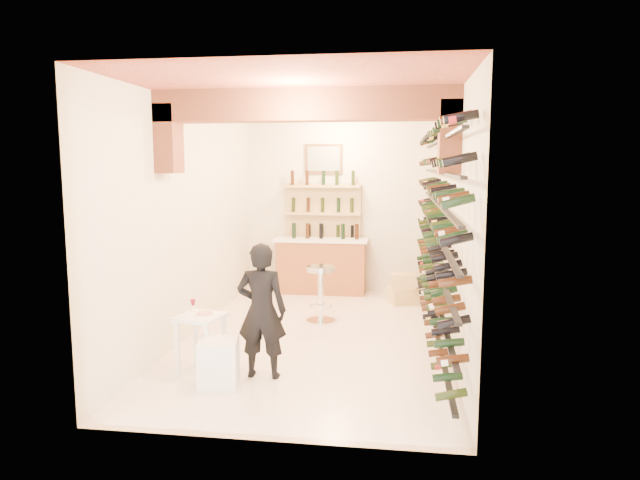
{
  "coord_description": "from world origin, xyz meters",
  "views": [
    {
      "loc": [
        1.08,
        -7.44,
        2.36
      ],
      "look_at": [
        0.0,
        0.3,
        1.3
      ],
      "focal_mm": 31.57,
      "sensor_mm": 36.0,
      "label": 1
    }
  ],
  "objects_px": {
    "back_counter": "(321,264)",
    "chrome_barstool": "(321,290)",
    "crate_lower": "(403,295)",
    "person": "(262,311)",
    "tasting_table": "(201,326)",
    "wine_rack": "(433,226)",
    "white_stool": "(219,363)"
  },
  "relations": [
    {
      "from": "wine_rack",
      "to": "person",
      "type": "relative_size",
      "value": 3.77
    },
    {
      "from": "wine_rack",
      "to": "chrome_barstool",
      "type": "relative_size",
      "value": 6.67
    },
    {
      "from": "back_counter",
      "to": "crate_lower",
      "type": "xyz_separation_m",
      "value": [
        1.49,
        -0.63,
        -0.4
      ]
    },
    {
      "from": "wine_rack",
      "to": "tasting_table",
      "type": "distance_m",
      "value": 3.21
    },
    {
      "from": "white_stool",
      "to": "person",
      "type": "xyz_separation_m",
      "value": [
        0.4,
        0.33,
        0.5
      ]
    },
    {
      "from": "white_stool",
      "to": "crate_lower",
      "type": "relative_size",
      "value": 1.11
    },
    {
      "from": "white_stool",
      "to": "chrome_barstool",
      "type": "height_order",
      "value": "chrome_barstool"
    },
    {
      "from": "tasting_table",
      "to": "crate_lower",
      "type": "height_order",
      "value": "tasting_table"
    },
    {
      "from": "person",
      "to": "chrome_barstool",
      "type": "xyz_separation_m",
      "value": [
        0.35,
        2.25,
        -0.26
      ]
    },
    {
      "from": "back_counter",
      "to": "chrome_barstool",
      "type": "relative_size",
      "value": 1.99
    },
    {
      "from": "wine_rack",
      "to": "crate_lower",
      "type": "xyz_separation_m",
      "value": [
        -0.34,
        2.02,
        -1.41
      ]
    },
    {
      "from": "tasting_table",
      "to": "person",
      "type": "height_order",
      "value": "person"
    },
    {
      "from": "back_counter",
      "to": "tasting_table",
      "type": "height_order",
      "value": "back_counter"
    },
    {
      "from": "tasting_table",
      "to": "person",
      "type": "xyz_separation_m",
      "value": [
        0.7,
        0.0,
        0.2
      ]
    },
    {
      "from": "wine_rack",
      "to": "crate_lower",
      "type": "distance_m",
      "value": 2.49
    },
    {
      "from": "tasting_table",
      "to": "chrome_barstool",
      "type": "height_order",
      "value": "chrome_barstool"
    },
    {
      "from": "person",
      "to": "back_counter",
      "type": "bearing_deg",
      "value": -92.04
    },
    {
      "from": "person",
      "to": "white_stool",
      "type": "bearing_deg",
      "value": 38.78
    },
    {
      "from": "wine_rack",
      "to": "tasting_table",
      "type": "bearing_deg",
      "value": -149.38
    },
    {
      "from": "tasting_table",
      "to": "person",
      "type": "bearing_deg",
      "value": 12.21
    },
    {
      "from": "chrome_barstool",
      "to": "crate_lower",
      "type": "xyz_separation_m",
      "value": [
        1.23,
        1.33,
        -0.36
      ]
    },
    {
      "from": "person",
      "to": "crate_lower",
      "type": "xyz_separation_m",
      "value": [
        1.58,
        3.57,
        -0.62
      ]
    },
    {
      "from": "wine_rack",
      "to": "person",
      "type": "height_order",
      "value": "wine_rack"
    },
    {
      "from": "back_counter",
      "to": "chrome_barstool",
      "type": "xyz_separation_m",
      "value": [
        0.26,
        -1.95,
        -0.04
      ]
    },
    {
      "from": "wine_rack",
      "to": "white_stool",
      "type": "relative_size",
      "value": 11.21
    },
    {
      "from": "crate_lower",
      "to": "back_counter",
      "type": "bearing_deg",
      "value": 157.11
    },
    {
      "from": "chrome_barstool",
      "to": "wine_rack",
      "type": "bearing_deg",
      "value": -23.78
    },
    {
      "from": "white_stool",
      "to": "chrome_barstool",
      "type": "distance_m",
      "value": 2.69
    },
    {
      "from": "tasting_table",
      "to": "white_stool",
      "type": "height_order",
      "value": "tasting_table"
    },
    {
      "from": "tasting_table",
      "to": "crate_lower",
      "type": "distance_m",
      "value": 4.26
    },
    {
      "from": "back_counter",
      "to": "chrome_barstool",
      "type": "bearing_deg",
      "value": -82.51
    },
    {
      "from": "white_stool",
      "to": "crate_lower",
      "type": "bearing_deg",
      "value": 63.09
    }
  ]
}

